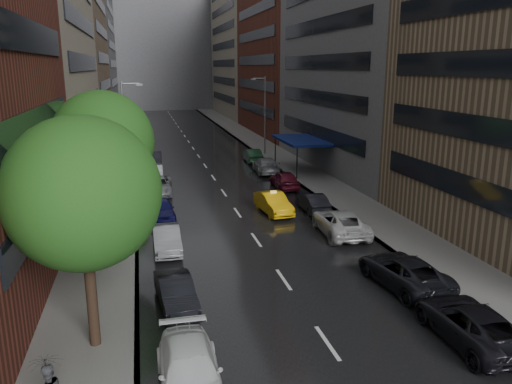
% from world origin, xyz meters
% --- Properties ---
extents(road, '(14.00, 140.00, 0.01)m').
position_xyz_m(road, '(0.00, 50.00, 0.01)').
color(road, black).
rests_on(road, ground).
extents(sidewalk_left, '(4.00, 140.00, 0.15)m').
position_xyz_m(sidewalk_left, '(-9.00, 50.00, 0.07)').
color(sidewalk_left, gray).
rests_on(sidewalk_left, ground).
extents(sidewalk_right, '(4.00, 140.00, 0.15)m').
position_xyz_m(sidewalk_right, '(9.00, 50.00, 0.07)').
color(sidewalk_right, gray).
rests_on(sidewalk_right, ground).
extents(buildings_left, '(8.00, 108.00, 38.00)m').
position_xyz_m(buildings_left, '(-15.00, 58.79, 15.99)').
color(buildings_left, maroon).
rests_on(buildings_left, ground).
extents(buildings_right, '(8.05, 109.10, 36.00)m').
position_xyz_m(buildings_right, '(15.00, 56.70, 15.03)').
color(buildings_right, '#937A5B').
rests_on(buildings_right, ground).
extents(building_far, '(40.00, 14.00, 32.00)m').
position_xyz_m(building_far, '(0.00, 118.00, 16.00)').
color(building_far, slate).
rests_on(building_far, ground).
extents(tree_near, '(5.48, 5.48, 8.73)m').
position_xyz_m(tree_near, '(-8.60, 5.70, 5.97)').
color(tree_near, '#382619').
rests_on(tree_near, ground).
extents(tree_mid, '(5.68, 5.68, 9.05)m').
position_xyz_m(tree_mid, '(-8.60, 16.62, 6.19)').
color(tree_mid, '#382619').
rests_on(tree_mid, ground).
extents(tree_far, '(4.67, 4.67, 7.45)m').
position_xyz_m(tree_far, '(-8.60, 33.80, 5.09)').
color(tree_far, '#382619').
rests_on(tree_far, ground).
extents(taxi, '(2.04, 4.65, 1.49)m').
position_xyz_m(taxi, '(2.50, 21.33, 0.74)').
color(taxi, yellow).
rests_on(taxi, ground).
extents(parked_cars_left, '(2.65, 43.02, 1.60)m').
position_xyz_m(parked_cars_left, '(-5.40, 21.87, 0.72)').
color(parked_cars_left, white).
rests_on(parked_cars_left, ground).
extents(parked_cars_right, '(3.04, 43.03, 1.55)m').
position_xyz_m(parked_cars_right, '(5.40, 19.36, 0.75)').
color(parked_cars_right, black).
rests_on(parked_cars_right, ground).
extents(street_lamp_left, '(1.74, 0.22, 9.00)m').
position_xyz_m(street_lamp_left, '(-7.72, 30.00, 4.89)').
color(street_lamp_left, gray).
rests_on(street_lamp_left, sidewalk_left).
extents(street_lamp_right, '(1.74, 0.22, 9.00)m').
position_xyz_m(street_lamp_right, '(7.72, 45.00, 4.89)').
color(street_lamp_right, gray).
rests_on(street_lamp_right, sidewalk_right).
extents(awning, '(4.00, 8.00, 3.12)m').
position_xyz_m(awning, '(8.98, 35.00, 3.13)').
color(awning, navy).
rests_on(awning, sidewalk_right).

